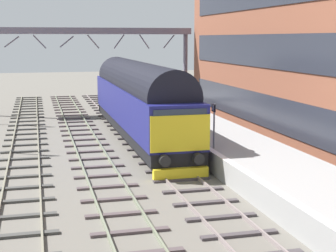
# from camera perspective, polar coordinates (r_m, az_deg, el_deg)

# --- Properties ---
(ground_plane) EXTENTS (140.00, 140.00, 0.00)m
(ground_plane) POSITION_cam_1_polar(r_m,az_deg,el_deg) (26.83, -1.32, -3.34)
(ground_plane) COLOR #676159
(ground_plane) RESTS_ON ground
(track_main) EXTENTS (2.50, 60.00, 0.15)m
(track_main) POSITION_cam_1_polar(r_m,az_deg,el_deg) (26.81, -1.32, -3.22)
(track_main) COLOR gray
(track_main) RESTS_ON ground
(track_adjacent_west) EXTENTS (2.50, 60.00, 0.15)m
(track_adjacent_west) POSITION_cam_1_polar(r_m,az_deg,el_deg) (26.29, -8.21, -3.58)
(track_adjacent_west) COLOR gray
(track_adjacent_west) RESTS_ON ground
(track_adjacent_far_west) EXTENTS (2.50, 60.00, 0.15)m
(track_adjacent_far_west) POSITION_cam_1_polar(r_m,az_deg,el_deg) (26.17, -15.64, -3.91)
(track_adjacent_far_west) COLOR gray
(track_adjacent_far_west) RESTS_ON ground
(station_platform) EXTENTS (4.00, 44.00, 1.01)m
(station_platform) POSITION_cam_1_polar(r_m,az_deg,el_deg) (27.74, 5.94, -1.90)
(station_platform) COLOR #9B9B9A
(station_platform) RESTS_ON ground
(diesel_locomotive) EXTENTS (2.74, 18.90, 4.68)m
(diesel_locomotive) POSITION_cam_1_polar(r_m,az_deg,el_deg) (30.89, -3.29, 3.04)
(diesel_locomotive) COLOR black
(diesel_locomotive) RESTS_ON ground
(platform_number_sign) EXTENTS (0.10, 0.44, 2.07)m
(platform_number_sign) POSITION_cam_1_polar(r_m,az_deg,el_deg) (23.72, 5.09, 0.75)
(platform_number_sign) COLOR slate
(platform_number_sign) RESTS_ON station_platform
(overhead_footbridge) EXTENTS (15.93, 2.00, 6.87)m
(overhead_footbridge) POSITION_cam_1_polar(r_m,az_deg,el_deg) (42.60, -8.28, 9.91)
(overhead_footbridge) COLOR slate
(overhead_footbridge) RESTS_ON ground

